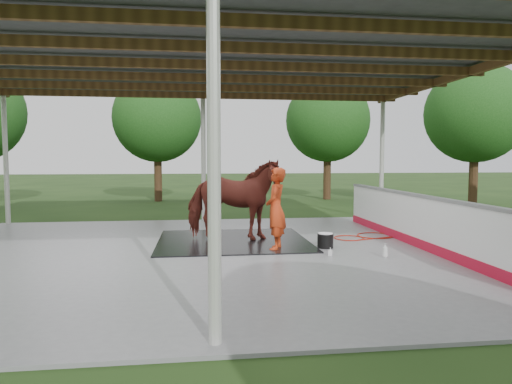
{
  "coord_description": "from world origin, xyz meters",
  "views": [
    {
      "loc": [
        -0.16,
        -9.35,
        1.98
      ],
      "look_at": [
        1.06,
        0.31,
        1.26
      ],
      "focal_mm": 32.0,
      "sensor_mm": 36.0,
      "label": 1
    }
  ],
  "objects": [
    {
      "name": "dasher_board",
      "position": [
        4.6,
        0.0,
        0.59
      ],
      "size": [
        0.16,
        8.0,
        1.15
      ],
      "color": "#B90F2A",
      "rests_on": "concrete_slab"
    },
    {
      "name": "hose_coil",
      "position": [
        3.89,
        1.3,
        0.06
      ],
      "size": [
        1.72,
        1.05,
        0.02
      ],
      "color": "#A21A0B",
      "rests_on": "concrete_slab"
    },
    {
      "name": "soap_bottle_a",
      "position": [
        3.45,
        -0.95,
        0.19
      ],
      "size": [
        0.14,
        0.14,
        0.27
      ],
      "primitive_type": "imported",
      "rotation": [
        0.0,
        0.0,
        0.51
      ],
      "color": "silver",
      "rests_on": "concrete_slab"
    },
    {
      "name": "wash_bucket",
      "position": [
        2.55,
        0.11,
        0.21
      ],
      "size": [
        0.34,
        0.34,
        0.32
      ],
      "color": "black",
      "rests_on": "concrete_slab"
    },
    {
      "name": "pavilion_structure",
      "position": [
        0.0,
        -0.0,
        3.97
      ],
      "size": [
        12.6,
        10.6,
        4.05
      ],
      "color": "beige",
      "rests_on": "ground"
    },
    {
      "name": "horse",
      "position": [
        0.63,
        1.15,
        1.02
      ],
      "size": [
        2.4,
        1.47,
        1.88
      ],
      "primitive_type": "imported",
      "rotation": [
        0.0,
        0.0,
        1.35
      ],
      "color": "maroon",
      "rests_on": "rubber_mat"
    },
    {
      "name": "handler",
      "position": [
        1.46,
        0.05,
        0.92
      ],
      "size": [
        0.59,
        0.73,
        1.73
      ],
      "primitive_type": "imported",
      "rotation": [
        0.0,
        0.0,
        -1.87
      ],
      "color": "#BE3514",
      "rests_on": "concrete_slab"
    },
    {
      "name": "tree_belt",
      "position": [
        0.3,
        0.9,
        3.79
      ],
      "size": [
        28.0,
        28.0,
        5.8
      ],
      "color": "#382314",
      "rests_on": "ground"
    },
    {
      "name": "rubber_mat",
      "position": [
        0.63,
        1.15,
        0.06
      ],
      "size": [
        3.44,
        3.23,
        0.03
      ],
      "primitive_type": "cube",
      "color": "black",
      "rests_on": "concrete_slab"
    },
    {
      "name": "concrete_slab",
      "position": [
        0.0,
        0.0,
        0.03
      ],
      "size": [
        12.0,
        10.0,
        0.05
      ],
      "primitive_type": "cube",
      "color": "slate",
      "rests_on": "ground"
    },
    {
      "name": "soap_bottle_b",
      "position": [
        2.42,
        -0.7,
        0.13
      ],
      "size": [
        0.1,
        0.1,
        0.16
      ],
      "primitive_type": "imported",
      "rotation": [
        0.0,
        0.0,
        -0.43
      ],
      "color": "#338CD8",
      "rests_on": "concrete_slab"
    },
    {
      "name": "ground",
      "position": [
        0.0,
        0.0,
        0.0
      ],
      "size": [
        100.0,
        100.0,
        0.0
      ],
      "primitive_type": "plane",
      "color": "#1E3814"
    }
  ]
}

